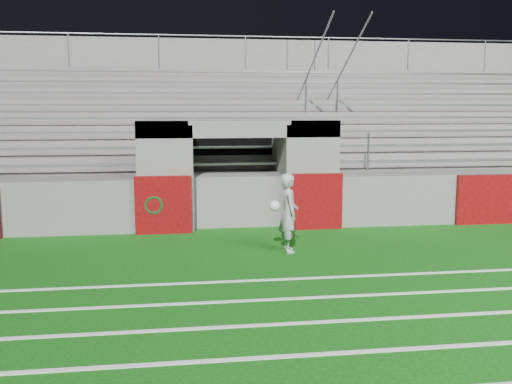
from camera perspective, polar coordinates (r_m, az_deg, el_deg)
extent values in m
plane|color=#0D4E0D|center=(10.69, 0.29, -7.25)|extent=(90.00, 90.00, 0.00)
cube|color=white|center=(6.98, 5.23, -15.92)|extent=(28.00, 0.09, 0.01)
cube|color=white|center=(7.88, 3.52, -13.00)|extent=(28.00, 0.09, 0.01)
cube|color=white|center=(8.81, 2.20, -10.67)|extent=(28.00, 0.09, 0.01)
cube|color=white|center=(9.74, 1.15, -8.78)|extent=(28.00, 0.09, 0.01)
cube|color=slate|center=(13.79, -9.26, 1.67)|extent=(1.20, 1.00, 2.60)
cube|color=slate|center=(14.17, 5.46, 1.91)|extent=(1.20, 1.00, 2.60)
cube|color=black|center=(15.55, -2.48, 2.32)|extent=(2.60, 0.20, 2.50)
cube|color=slate|center=(14.39, -6.62, 1.79)|extent=(0.10, 2.20, 2.50)
cube|color=slate|center=(14.62, 2.43, 1.95)|extent=(0.10, 2.20, 2.50)
cube|color=slate|center=(13.78, -1.82, 6.35)|extent=(4.80, 1.00, 0.40)
cube|color=slate|center=(17.69, -3.16, 2.72)|extent=(26.00, 8.00, 0.20)
cube|color=slate|center=(17.76, -3.14, 0.71)|extent=(26.00, 8.00, 1.05)
cube|color=#58070A|center=(13.32, -9.25, -1.28)|extent=(1.30, 0.15, 1.35)
cube|color=#58070A|center=(13.72, 5.96, -0.94)|extent=(1.30, 0.15, 1.35)
cube|color=#58070A|center=(15.54, 23.03, -0.66)|extent=(2.20, 0.15, 1.25)
cube|color=gray|center=(14.76, -2.19, 2.86)|extent=(23.00, 0.28, 0.06)
cube|color=slate|center=(15.61, -2.51, 3.05)|extent=(24.00, 0.75, 0.38)
cube|color=gray|center=(15.47, -2.49, 4.52)|extent=(23.00, 0.28, 0.06)
cube|color=slate|center=(16.33, -2.77, 3.95)|extent=(24.00, 0.75, 0.76)
cube|color=gray|center=(16.20, -2.75, 6.04)|extent=(23.00, 0.28, 0.06)
cube|color=slate|center=(17.07, -3.01, 4.77)|extent=(24.00, 0.75, 1.14)
cube|color=gray|center=(16.94, -3.00, 7.42)|extent=(23.00, 0.28, 0.06)
cube|color=slate|center=(17.80, -3.23, 5.53)|extent=(24.00, 0.75, 1.52)
cube|color=gray|center=(17.68, -3.23, 8.69)|extent=(23.00, 0.28, 0.06)
cube|color=slate|center=(18.54, -3.43, 6.22)|extent=(24.00, 0.75, 1.90)
cube|color=gray|center=(18.44, -3.43, 9.85)|extent=(23.00, 0.28, 0.06)
cube|color=slate|center=(19.28, -3.61, 6.87)|extent=(24.00, 0.75, 2.28)
cube|color=gray|center=(19.20, -3.63, 10.92)|extent=(23.00, 0.28, 0.06)
cube|color=slate|center=(20.03, -3.79, 7.46)|extent=(24.00, 0.75, 2.66)
cube|color=gray|center=(19.96, -3.81, 11.91)|extent=(23.00, 0.28, 0.06)
cube|color=slate|center=(20.70, -3.93, 7.67)|extent=(26.00, 0.60, 5.29)
cylinder|color=#A5A8AD|center=(14.93, 7.52, 3.94)|extent=(0.05, 0.05, 1.00)
cylinder|color=#A5A8AD|center=(17.80, 5.00, 9.57)|extent=(0.05, 0.05, 1.00)
cylinder|color=#A5A8AD|center=(20.82, 3.15, 13.59)|extent=(0.05, 0.05, 1.00)
cylinder|color=#A5A8AD|center=(17.82, 5.02, 11.17)|extent=(0.05, 6.02, 3.08)
cylinder|color=#A5A8AD|center=(15.23, 11.16, 3.94)|extent=(0.05, 0.05, 1.00)
cylinder|color=#A5A8AD|center=(18.05, 8.14, 9.50)|extent=(0.05, 0.05, 1.00)
cylinder|color=#A5A8AD|center=(21.03, 5.90, 13.50)|extent=(0.05, 0.05, 1.00)
cylinder|color=#A5A8AD|center=(18.07, 8.17, 11.08)|extent=(0.05, 6.02, 3.08)
cylinder|color=#A5A8AD|center=(20.74, -18.24, 13.35)|extent=(0.05, 0.05, 1.10)
cylinder|color=#A5A8AD|center=(20.44, -9.69, 13.72)|extent=(0.05, 0.05, 1.10)
cylinder|color=#A5A8AD|center=(20.59, -1.07, 13.80)|extent=(0.05, 0.05, 1.10)
cylinder|color=#A5A8AD|center=(21.16, 7.25, 13.59)|extent=(0.05, 0.05, 1.10)
cylinder|color=#A5A8AD|center=(22.13, 14.97, 13.14)|extent=(0.05, 0.05, 1.10)
cylinder|color=#A5A8AD|center=(23.45, 21.90, 12.54)|extent=(0.05, 0.05, 1.10)
cylinder|color=#A5A8AD|center=(20.55, -3.95, 15.33)|extent=(24.00, 0.05, 0.05)
imported|color=#A0A3A9|center=(11.50, 3.30, -2.08)|extent=(0.38, 0.58, 1.59)
sphere|color=white|center=(11.10, 1.87, -1.38)|extent=(0.22, 0.22, 0.22)
torus|color=#0B3916|center=(13.32, -10.19, -0.77)|extent=(0.49, 0.09, 0.49)
torus|color=#0C3E16|center=(13.28, -10.19, -1.30)|extent=(0.45, 0.09, 0.45)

